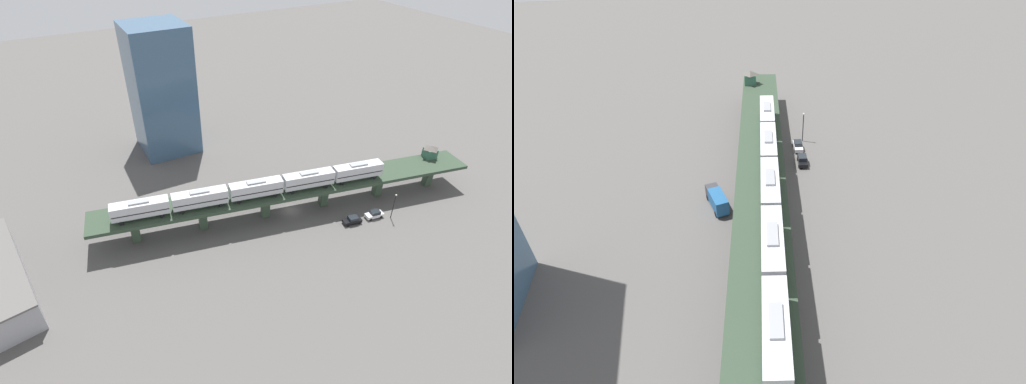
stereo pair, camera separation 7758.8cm
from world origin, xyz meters
The scene contains 9 objects.
ground_plane centered at (0.00, 0.00, 0.00)m, with size 400.00×400.00×0.00m, color #514F4C.
elevated_viaduct centered at (-0.03, -0.16, 5.99)m, with size 25.81×91.91×6.96m.
subway_train centered at (0.39, 9.34, 9.50)m, with size 14.66×61.79×4.45m.
signal_hut centered at (-5.12, -38.90, 8.76)m, with size 3.78×3.78×3.40m.
street_car_white centered at (-11.52, -16.25, 0.94)m, with size 2.40×4.60×1.89m.
street_car_black centered at (-10.82, -10.19, 0.94)m, with size 2.56×4.65×1.89m.
delivery_truck centered at (8.11, 0.53, 1.76)m, with size 3.61×7.50×3.20m.
street_lamp centered at (-13.55, -19.62, 4.11)m, with size 0.44×0.44×6.94m.
office_tower centered at (44.48, 16.32, 18.00)m, with size 16.00×16.00×36.00m.
Camera 1 is at (-63.57, 43.06, 60.78)m, focal length 28.00 mm.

